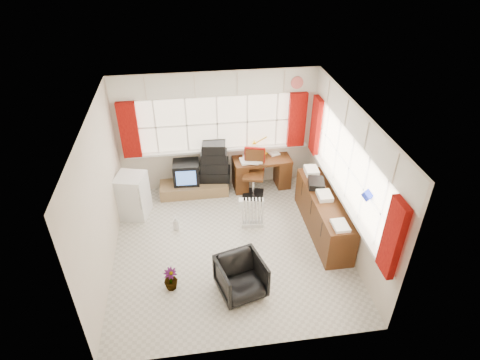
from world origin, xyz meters
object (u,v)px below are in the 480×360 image
object	(u,v)px
credenza	(323,214)
radiator	(253,215)
desk_lamp	(266,141)
desk	(261,171)
tv_bench	(194,188)
office_chair	(241,277)
crt_tv	(186,172)
task_chair	(254,170)
mini_fridge	(133,196)

from	to	relation	value
credenza	radiator	bearing A→B (deg)	166.15
desk_lamp	radiator	xyz separation A→B (m)	(-0.51, -1.48, -0.72)
desk	radiator	distance (m)	1.36
radiator	tv_bench	world-z (taller)	radiator
credenza	office_chair	bearing A→B (deg)	-143.90
office_chair	desk_lamp	bearing A→B (deg)	56.76
desk_lamp	crt_tv	bearing A→B (deg)	-173.69
crt_tv	credenza	bearing A→B (deg)	-33.60
radiator	crt_tv	xyz separation A→B (m)	(-1.17, 1.30, 0.24)
task_chair	crt_tv	bearing A→B (deg)	170.62
tv_bench	crt_tv	bearing A→B (deg)	148.13
credenza	tv_bench	xyz separation A→B (m)	(-2.28, 1.52, -0.26)
office_chair	crt_tv	bearing A→B (deg)	88.69
desk_lamp	office_chair	world-z (taller)	desk_lamp
desk_lamp	crt_tv	size ratio (longest dim) A/B	0.76
credenza	crt_tv	bearing A→B (deg)	146.40
task_chair	desk	bearing A→B (deg)	47.95
tv_bench	mini_fridge	world-z (taller)	mini_fridge
tv_bench	mini_fridge	bearing A→B (deg)	-154.69
desk	crt_tv	bearing A→B (deg)	179.81
credenza	mini_fridge	distance (m)	3.58
office_chair	radiator	bearing A→B (deg)	58.28
office_chair	credenza	distance (m)	2.09
office_chair	tv_bench	size ratio (longest dim) A/B	0.49
desk	mini_fridge	distance (m)	2.68
radiator	crt_tv	bearing A→B (deg)	132.03
desk	crt_tv	xyz separation A→B (m)	(-1.57, 0.01, 0.10)
desk_lamp	tv_bench	world-z (taller)	desk_lamp
crt_tv	mini_fridge	world-z (taller)	mini_fridge
desk	radiator	xyz separation A→B (m)	(-0.40, -1.29, -0.13)
desk	task_chair	bearing A→B (deg)	-132.05
tv_bench	credenza	bearing A→B (deg)	-33.70
credenza	crt_tv	xyz separation A→B (m)	(-2.42, 1.61, 0.10)
office_chair	tv_bench	distance (m)	2.82
office_chair	crt_tv	world-z (taller)	crt_tv
desk	tv_bench	size ratio (longest dim) A/B	0.87
desk	radiator	size ratio (longest dim) A/B	1.99
office_chair	radiator	size ratio (longest dim) A/B	1.12
radiator	mini_fridge	bearing A→B (deg)	163.26
desk	tv_bench	bearing A→B (deg)	-176.81
crt_tv	mini_fridge	bearing A→B (deg)	-148.25
desk	crt_tv	distance (m)	1.58
desk_lamp	office_chair	distance (m)	3.23
desk_lamp	task_chair	distance (m)	0.67
radiator	crt_tv	size ratio (longest dim) A/B	1.13
desk_lamp	tv_bench	xyz separation A→B (m)	(-1.54, -0.27, -0.85)
tv_bench	crt_tv	xyz separation A→B (m)	(-0.14, 0.09, 0.36)
credenza	tv_bench	distance (m)	2.75
radiator	mini_fridge	distance (m)	2.30
credenza	tv_bench	world-z (taller)	credenza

